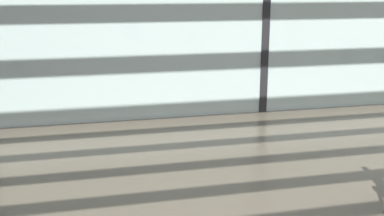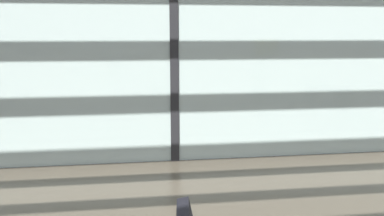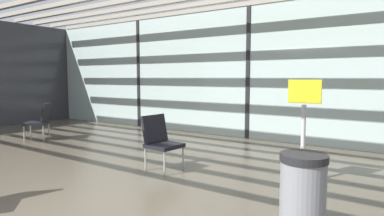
{
  "view_description": "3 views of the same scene",
  "coord_description": "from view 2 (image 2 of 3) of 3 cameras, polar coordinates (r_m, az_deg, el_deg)",
  "views": [
    {
      "loc": [
        -2.39,
        -0.74,
        1.68
      ],
      "look_at": [
        -1.77,
        1.86,
        0.99
      ],
      "focal_mm": 44.78,
      "sensor_mm": 36.0,
      "label": 1
    },
    {
      "loc": [
        -0.38,
        0.73,
        1.54
      ],
      "look_at": [
        0.13,
        4.55,
        0.78
      ],
      "focal_mm": 35.36,
      "sensor_mm": 36.0,
      "label": 2
    },
    {
      "loc": [
        3.13,
        -1.98,
        1.47
      ],
      "look_at": [
        -1.2,
        4.57,
        0.72
      ],
      "focal_mm": 30.14,
      "sensor_mm": 36.0,
      "label": 3
    }
  ],
  "objects": [
    {
      "name": "parked_airplane",
      "position": [
        9.47,
        -4.12,
        15.55
      ],
      "size": [
        11.94,
        4.51,
        4.51
      ],
      "color": "silver",
      "rests_on": "ground"
    },
    {
      "name": "glass_curtain_wall",
      "position": [
        4.48,
        -2.79,
        11.55
      ],
      "size": [
        14.0,
        0.08,
        3.14
      ],
      "primitive_type": "cube",
      "color": "#A3B7B2",
      "rests_on": "ground"
    },
    {
      "name": "window_mullion_1",
      "position": [
        4.48,
        -2.79,
        11.55
      ],
      "size": [
        0.1,
        0.12,
        3.14
      ],
      "primitive_type": "cube",
      "color": "black",
      "rests_on": "ground"
    }
  ]
}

